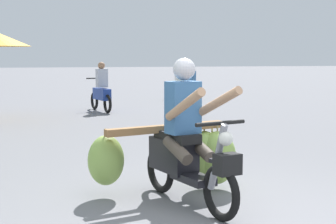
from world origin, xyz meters
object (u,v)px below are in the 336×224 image
at_px(motorbike_distant_ahead_right, 188,97).
at_px(motorbike_main_loaded, 185,151).
at_px(motorbike_distant_ahead_left, 101,92).
at_px(motorbike_distant_far_ahead, 180,84).

bearing_deg(motorbike_distant_ahead_right, motorbike_main_loaded, -104.81).
xyz_separation_m(motorbike_main_loaded, motorbike_distant_ahead_left, (-0.20, 8.90, 0.05)).
distance_m(motorbike_main_loaded, motorbike_distant_ahead_right, 6.79).
height_order(motorbike_main_loaded, motorbike_distant_ahead_left, motorbike_main_loaded).
bearing_deg(motorbike_distant_far_ahead, motorbike_main_loaded, -103.33).
relative_size(motorbike_distant_ahead_right, motorbike_distant_far_ahead, 0.88).
xyz_separation_m(motorbike_distant_ahead_left, motorbike_distant_far_ahead, (3.03, 3.07, 0.00)).
bearing_deg(motorbike_distant_ahead_right, motorbike_distant_far_ahead, 78.49).
height_order(motorbike_distant_ahead_right, motorbike_distant_far_ahead, same).
relative_size(motorbike_main_loaded, motorbike_distant_far_ahead, 1.17).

